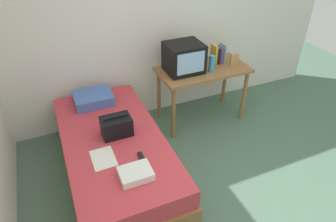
{
  "coord_description": "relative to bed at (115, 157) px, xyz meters",
  "views": [
    {
      "loc": [
        -1.32,
        -1.48,
        2.47
      ],
      "look_at": [
        -0.23,
        1.05,
        0.58
      ],
      "focal_mm": 31.9,
      "sensor_mm": 36.0,
      "label": 1
    }
  ],
  "objects": [
    {
      "name": "desk",
      "position": [
        1.36,
        0.62,
        0.4
      ],
      "size": [
        1.16,
        0.6,
        0.77
      ],
      "color": "olive",
      "rests_on": "ground"
    },
    {
      "name": "book_row",
      "position": [
        1.63,
        0.71,
        0.61
      ],
      "size": [
        0.16,
        0.16,
        0.24
      ],
      "color": "gold",
      "rests_on": "desk"
    },
    {
      "name": "picture_frame",
      "position": [
        1.76,
        0.54,
        0.58
      ],
      "size": [
        0.11,
        0.02,
        0.15
      ],
      "primitive_type": "cube",
      "color": "#B27F4C",
      "rests_on": "desk"
    },
    {
      "name": "handbag",
      "position": [
        0.06,
        0.03,
        0.38
      ],
      "size": [
        0.3,
        0.2,
        0.22
      ],
      "color": "black",
      "rests_on": "bed"
    },
    {
      "name": "ground_plane",
      "position": [
        0.91,
        -0.88,
        -0.27
      ],
      "size": [
        8.0,
        8.0,
        0.0
      ],
      "primitive_type": "plane",
      "color": "#4C6B56"
    },
    {
      "name": "water_bottle",
      "position": [
        1.42,
        0.5,
        0.61
      ],
      "size": [
        0.06,
        0.06,
        0.21
      ],
      "primitive_type": "cylinder",
      "color": "#3399DB",
      "rests_on": "desk"
    },
    {
      "name": "magazine",
      "position": [
        -0.16,
        -0.27,
        0.28
      ],
      "size": [
        0.21,
        0.29,
        0.01
      ],
      "primitive_type": "cube",
      "color": "white",
      "rests_on": "bed"
    },
    {
      "name": "tv",
      "position": [
        1.1,
        0.65,
        0.68
      ],
      "size": [
        0.44,
        0.39,
        0.36
      ],
      "color": "black",
      "rests_on": "desk"
    },
    {
      "name": "remote_dark",
      "position": [
        0.17,
        -0.42,
        0.29
      ],
      "size": [
        0.04,
        0.16,
        0.02
      ],
      "primitive_type": "cube",
      "color": "black",
      "rests_on": "bed"
    },
    {
      "name": "bed",
      "position": [
        0.0,
        0.0,
        0.0
      ],
      "size": [
        1.0,
        2.0,
        0.55
      ],
      "color": "olive",
      "rests_on": "ground"
    },
    {
      "name": "folded_towel",
      "position": [
        0.05,
        -0.6,
        0.32
      ],
      "size": [
        0.28,
        0.22,
        0.07
      ],
      "primitive_type": "cube",
      "color": "white",
      "rests_on": "bed"
    },
    {
      "name": "wall_back",
      "position": [
        0.91,
        1.12,
        1.03
      ],
      "size": [
        5.2,
        0.1,
        2.6
      ],
      "primitive_type": "cube",
      "color": "silver",
      "rests_on": "ground"
    },
    {
      "name": "pillow",
      "position": [
        -0.04,
        0.72,
        0.34
      ],
      "size": [
        0.44,
        0.36,
        0.12
      ],
      "primitive_type": "cube",
      "color": "#4766AD",
      "rests_on": "bed"
    }
  ]
}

